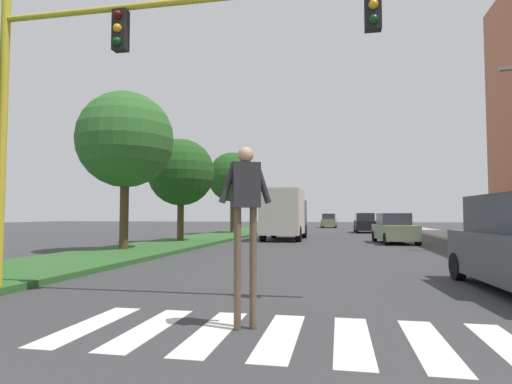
{
  "coord_description": "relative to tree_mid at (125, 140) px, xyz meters",
  "views": [
    {
      "loc": [
        0.3,
        1.59,
        1.54
      ],
      "look_at": [
        -3.37,
        20.36,
        2.59
      ],
      "focal_mm": 29.74,
      "sensor_mm": 36.0,
      "label": 1
    }
  ],
  "objects": [
    {
      "name": "sidewalk_right",
      "position": [
        16.75,
        10.18,
        -4.62
      ],
      "size": [
        3.0,
        64.0,
        0.15
      ],
      "primitive_type": "cube",
      "color": "#9E9991",
      "rests_on": "ground_plane"
    },
    {
      "name": "tree_distant",
      "position": [
        0.3,
        17.07,
        -0.07
      ],
      "size": [
        4.0,
        4.0,
        6.5
      ],
      "color": "#4C3823",
      "rests_on": "median_strip"
    },
    {
      "name": "ground_plane",
      "position": [
        8.46,
        12.18,
        -4.7
      ],
      "size": [
        140.0,
        140.0,
        0.0
      ],
      "primitive_type": "plane",
      "color": "#38383A"
    },
    {
      "name": "tree_far",
      "position": [
        0.19,
        5.91,
        -0.79
      ],
      "size": [
        3.69,
        3.69,
        5.62
      ],
      "color": "#4C3823",
      "rests_on": "median_strip"
    },
    {
      "name": "sedan_distant",
      "position": [
        11.04,
        22.66,
        -3.9
      ],
      "size": [
        1.89,
        4.34,
        1.73
      ],
      "color": "black",
      "rests_on": "ground_plane"
    },
    {
      "name": "truck_box_delivery",
      "position": [
        5.41,
        10.34,
        -3.06
      ],
      "size": [
        2.4,
        6.2,
        3.1
      ],
      "color": "#474C51",
      "rests_on": "ground_plane"
    },
    {
      "name": "crosswalk",
      "position": [
        8.46,
        -10.75,
        -4.69
      ],
      "size": [
        6.75,
        2.2,
        0.01
      ],
      "color": "silver",
      "rests_on": "ground_plane"
    },
    {
      "name": "sedan_midblock",
      "position": [
        11.75,
        8.19,
        -3.93
      ],
      "size": [
        2.18,
        4.31,
        1.65
      ],
      "color": "gray",
      "rests_on": "ground_plane"
    },
    {
      "name": "traffic_light_gantry",
      "position": [
        4.62,
        -8.91,
        -0.35
      ],
      "size": [
        8.64,
        0.3,
        6.0
      ],
      "color": "gold",
      "rests_on": "median_strip"
    },
    {
      "name": "sedan_far_horizon",
      "position": [
        7.55,
        37.23,
        -3.89
      ],
      "size": [
        1.94,
        4.42,
        1.74
      ],
      "color": "gray",
      "rests_on": "ground_plane"
    },
    {
      "name": "pedestrian_performer",
      "position": [
        7.5,
        -10.55,
        -3.04
      ],
      "size": [
        0.71,
        0.4,
        2.49
      ],
      "color": "brown",
      "rests_on": "ground_plane"
    },
    {
      "name": "median_strip",
      "position": [
        0.42,
        10.18,
        -4.62
      ],
      "size": [
        3.96,
        64.0,
        0.15
      ],
      "primitive_type": "cube",
      "color": "#2D5B28",
      "rests_on": "ground_plane"
    },
    {
      "name": "tree_mid",
      "position": [
        0.0,
        0.0,
        0.0
      ],
      "size": [
        4.02,
        4.02,
        6.58
      ],
      "color": "#4C3823",
      "rests_on": "median_strip"
    }
  ]
}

